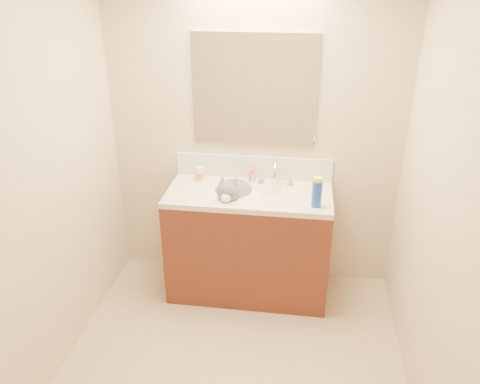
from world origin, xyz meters
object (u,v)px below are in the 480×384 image
(basin, at_px, (232,201))
(cat, at_px, (233,195))
(pill_bottle, at_px, (200,174))
(spray_can, at_px, (317,194))
(silver_jar, at_px, (252,177))
(vanity_cabinet, at_px, (249,245))
(amber_bottle, at_px, (252,175))
(faucet, at_px, (276,175))

(basin, distance_m, cat, 0.05)
(basin, xyz_separation_m, pill_bottle, (-0.28, 0.19, 0.12))
(pill_bottle, bearing_deg, spray_can, -19.72)
(cat, xyz_separation_m, silver_jar, (0.12, 0.20, 0.06))
(basin, relative_size, silver_jar, 6.74)
(vanity_cabinet, distance_m, amber_bottle, 0.54)
(pill_bottle, distance_m, silver_jar, 0.40)
(vanity_cabinet, bearing_deg, pill_bottle, 158.67)
(pill_bottle, bearing_deg, silver_jar, 5.58)
(pill_bottle, xyz_separation_m, silver_jar, (0.40, 0.04, -0.02))
(faucet, height_order, silver_jar, faucet)
(faucet, height_order, cat, faucet)
(vanity_cabinet, distance_m, basin, 0.40)
(basin, distance_m, amber_bottle, 0.28)
(basin, bearing_deg, silver_jar, 62.60)
(spray_can, bearing_deg, cat, 165.49)
(pill_bottle, bearing_deg, cat, -29.68)
(basin, bearing_deg, pill_bottle, 146.43)
(silver_jar, height_order, spray_can, spray_can)
(spray_can, bearing_deg, amber_bottle, 143.39)
(amber_bottle, bearing_deg, pill_bottle, -173.81)
(vanity_cabinet, xyz_separation_m, amber_bottle, (-0.00, 0.20, 0.50))
(vanity_cabinet, height_order, spray_can, spray_can)
(silver_jar, distance_m, amber_bottle, 0.02)
(basin, distance_m, pill_bottle, 0.36)
(amber_bottle, xyz_separation_m, spray_can, (0.48, -0.36, 0.04))
(cat, height_order, spray_can, spray_can)
(faucet, bearing_deg, basin, -150.88)
(pill_bottle, relative_size, amber_bottle, 1.08)
(pill_bottle, bearing_deg, basin, -33.57)
(vanity_cabinet, relative_size, amber_bottle, 12.24)
(silver_jar, bearing_deg, cat, -120.24)
(basin, relative_size, pill_bottle, 4.24)
(faucet, bearing_deg, cat, -154.77)
(pill_bottle, distance_m, spray_can, 0.94)
(faucet, xyz_separation_m, silver_jar, (-0.18, 0.06, -0.05))
(silver_jar, relative_size, spray_can, 0.36)
(basin, height_order, amber_bottle, amber_bottle)
(faucet, distance_m, pill_bottle, 0.58)
(basin, bearing_deg, faucet, 29.12)
(silver_jar, bearing_deg, amber_bottle, 101.59)
(faucet, relative_size, cat, 0.65)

